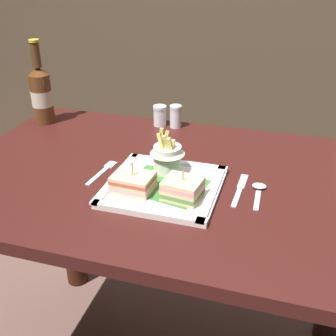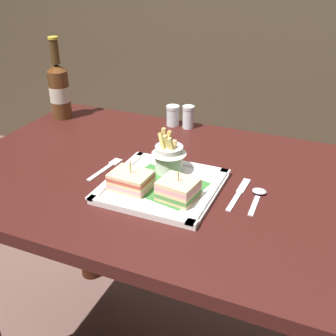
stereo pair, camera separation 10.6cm
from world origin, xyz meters
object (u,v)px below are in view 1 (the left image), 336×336
object	(u,v)px
fries_cup	(167,155)
beer_bottle	(41,94)
dining_table	(173,230)
salt_shaker	(160,117)
sandwich_half_right	(183,189)
fork	(103,171)
pepper_shaker	(176,118)
knife	(240,188)
spoon	(259,189)
sandwich_half_left	(133,182)
square_plate	(163,186)

from	to	relation	value
fries_cup	beer_bottle	world-z (taller)	beer_bottle
fries_cup	dining_table	bearing A→B (deg)	14.40
fries_cup	salt_shaker	size ratio (longest dim) A/B	1.76
sandwich_half_right	fork	distance (m)	0.26
fries_cup	pepper_shaker	distance (m)	0.33
dining_table	salt_shaker	bearing A→B (deg)	113.43
sandwich_half_right	fries_cup	xyz separation A→B (m)	(-0.07, 0.11, 0.03)
salt_shaker	beer_bottle	bearing A→B (deg)	-167.31
knife	spoon	distance (m)	0.05
sandwich_half_left	pepper_shaker	distance (m)	0.44
fries_cup	fork	bearing A→B (deg)	-169.99
sandwich_half_right	spoon	world-z (taller)	sandwich_half_right
square_plate	salt_shaker	bearing A→B (deg)	108.82
sandwich_half_right	pepper_shaker	distance (m)	0.46
sandwich_half_right	spoon	distance (m)	0.20
beer_bottle	spoon	xyz separation A→B (m)	(0.74, -0.25, -0.10)
fork	pepper_shaker	bearing A→B (deg)	74.32
dining_table	salt_shaker	distance (m)	0.41
sandwich_half_left	salt_shaker	distance (m)	0.44
fries_cup	spoon	distance (m)	0.25
square_plate	fork	bearing A→B (deg)	167.77
spoon	sandwich_half_left	bearing A→B (deg)	-161.10
beer_bottle	salt_shaker	world-z (taller)	beer_bottle
fries_cup	fork	size ratio (longest dim) A/B	0.86
dining_table	salt_shaker	world-z (taller)	salt_shaker
fries_cup	spoon	xyz separation A→B (m)	(0.24, -0.01, -0.06)
square_plate	spoon	size ratio (longest dim) A/B	2.26
sandwich_half_left	dining_table	bearing A→B (deg)	59.89
square_plate	salt_shaker	world-z (taller)	salt_shaker
dining_table	sandwich_half_left	bearing A→B (deg)	-120.11
square_plate	fries_cup	distance (m)	0.09
beer_bottle	fork	xyz separation A→B (m)	(0.34, -0.27, -0.10)
fork	pepper_shaker	world-z (taller)	pepper_shaker
sandwich_half_left	salt_shaker	size ratio (longest dim) A/B	1.47
fork	knife	world-z (taller)	same
dining_table	sandwich_half_left	size ratio (longest dim) A/B	11.88
square_plate	fork	xyz separation A→B (m)	(-0.18, 0.04, -0.00)
pepper_shaker	knife	bearing A→B (deg)	-52.17
dining_table	square_plate	world-z (taller)	square_plate
dining_table	sandwich_half_left	xyz separation A→B (m)	(-0.07, -0.11, 0.21)
dining_table	spoon	xyz separation A→B (m)	(0.22, -0.02, 0.18)
sandwich_half_right	knife	size ratio (longest dim) A/B	0.58
square_plate	sandwich_half_left	distance (m)	0.08
spoon	salt_shaker	xyz separation A→B (m)	(-0.36, 0.34, 0.02)
sandwich_half_right	pepper_shaker	xyz separation A→B (m)	(-0.14, 0.44, -0.00)
dining_table	fork	size ratio (longest dim) A/B	8.50
fork	knife	distance (m)	0.36
square_plate	sandwich_half_right	bearing A→B (deg)	-34.40
pepper_shaker	salt_shaker	bearing A→B (deg)	180.00
sandwich_half_right	fries_cup	distance (m)	0.13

